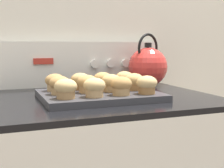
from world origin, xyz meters
name	(u,v)px	position (x,y,z in m)	size (l,w,h in m)	color
wall_back	(77,21)	(0.00, 0.70, 1.20)	(8.00, 0.05, 2.40)	silver
control_panel	(81,64)	(0.00, 0.65, 1.01)	(0.75, 0.07, 0.20)	white
muffin_pan	(99,95)	(-0.03, 0.29, 0.92)	(0.39, 0.30, 0.02)	#38383D
muffin_r0_c0	(66,89)	(-0.17, 0.20, 0.96)	(0.07, 0.07, 0.06)	#A37A4C
muffin_r0_c1	(94,87)	(-0.08, 0.20, 0.96)	(0.07, 0.07, 0.06)	tan
muffin_r0_c2	(121,86)	(0.01, 0.20, 0.96)	(0.07, 0.07, 0.06)	tan
muffin_r0_c3	(147,85)	(0.10, 0.20, 0.96)	(0.07, 0.07, 0.06)	olive
muffin_r1_c0	(60,85)	(-0.17, 0.29, 0.96)	(0.07, 0.07, 0.06)	tan
muffin_r1_c1	(87,84)	(-0.08, 0.29, 0.96)	(0.07, 0.07, 0.06)	tan
muffin_r1_c2	(111,83)	(0.01, 0.28, 0.96)	(0.07, 0.07, 0.06)	tan
muffin_r1_c3	(134,82)	(0.10, 0.29, 0.96)	(0.07, 0.07, 0.06)	olive
muffin_r2_c0	(55,82)	(-0.17, 0.37, 0.96)	(0.07, 0.07, 0.06)	tan
muffin_r2_c1	(80,81)	(-0.08, 0.37, 0.96)	(0.07, 0.07, 0.06)	olive
muffin_r2_c2	(103,80)	(0.01, 0.37, 0.96)	(0.07, 0.07, 0.06)	tan
muffin_r2_c3	(125,79)	(0.10, 0.38, 0.96)	(0.07, 0.07, 0.06)	#A37A4C
tea_kettle	(148,66)	(0.27, 0.51, 1.00)	(0.20, 0.17, 0.23)	red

